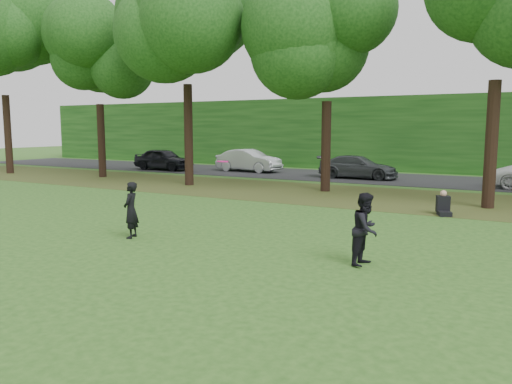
% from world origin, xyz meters
% --- Properties ---
extents(ground, '(120.00, 120.00, 0.00)m').
position_xyz_m(ground, '(0.00, 0.00, 0.00)').
color(ground, '#254D18').
rests_on(ground, ground).
extents(leaf_litter, '(60.00, 7.00, 0.01)m').
position_xyz_m(leaf_litter, '(0.00, 13.00, 0.01)').
color(leaf_litter, '#50451C').
rests_on(leaf_litter, ground).
extents(street, '(70.00, 7.00, 0.02)m').
position_xyz_m(street, '(0.00, 21.00, 0.01)').
color(street, black).
rests_on(street, ground).
extents(far_hedge, '(70.00, 3.00, 5.00)m').
position_xyz_m(far_hedge, '(0.00, 27.00, 2.50)').
color(far_hedge, '#153E11').
rests_on(far_hedge, ground).
extents(player_left, '(0.53, 0.64, 1.51)m').
position_xyz_m(player_left, '(-3.89, 2.13, 0.76)').
color(player_left, black).
rests_on(player_left, ground).
extents(player_right, '(0.67, 0.82, 1.57)m').
position_xyz_m(player_right, '(2.37, 2.64, 0.79)').
color(player_right, black).
rests_on(player_right, ground).
extents(parked_cars, '(39.65, 3.64, 1.54)m').
position_xyz_m(parked_cars, '(-0.69, 19.99, 0.73)').
color(parked_cars, black).
rests_on(parked_cars, street).
extents(frisbee, '(0.32, 0.32, 0.04)m').
position_xyz_m(frisbee, '(-1.07, 2.30, 2.14)').
color(frisbee, '#E9137D').
rests_on(frisbee, ground).
extents(seated_person, '(0.64, 0.83, 0.83)m').
position_xyz_m(seated_person, '(2.81, 9.97, 0.31)').
color(seated_person, black).
rests_on(seated_person, ground).
extents(tree_line, '(55.30, 7.90, 12.31)m').
position_xyz_m(tree_line, '(-0.34, 12.94, 7.84)').
color(tree_line, black).
rests_on(tree_line, ground).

